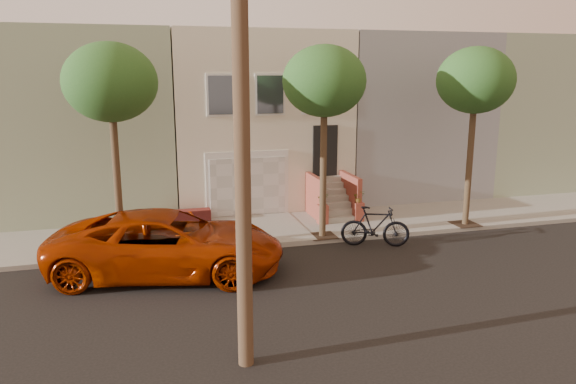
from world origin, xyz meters
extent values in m
plane|color=black|center=(0.00, 0.00, 0.00)|extent=(90.00, 90.00, 0.00)
cube|color=gray|center=(0.00, 5.35, 0.07)|extent=(40.00, 3.70, 0.15)
cube|color=beige|center=(0.00, 11.20, 3.65)|extent=(7.00, 8.00, 7.00)
cube|color=gray|center=(-6.80, 11.20, 3.65)|extent=(6.50, 8.00, 7.00)
cube|color=gray|center=(6.80, 11.20, 3.65)|extent=(6.50, 8.00, 7.00)
cube|color=gray|center=(13.30, 11.20, 3.65)|extent=(6.50, 8.00, 7.00)
cube|color=silver|center=(-0.90, 7.22, 1.40)|extent=(3.20, 0.12, 2.50)
cube|color=silver|center=(-0.90, 7.16, 1.30)|extent=(2.90, 0.06, 2.20)
cube|color=gray|center=(-0.90, 5.35, 0.16)|extent=(3.20, 3.70, 0.02)
cube|color=maroon|center=(-3.10, 6.90, 0.37)|extent=(1.40, 0.45, 0.44)
cube|color=black|center=(2.20, 7.17, 2.55)|extent=(1.00, 0.06, 2.00)
cube|color=#3F4751|center=(-1.80, 7.17, 4.75)|extent=(1.00, 0.06, 1.40)
cube|color=silver|center=(-1.80, 7.19, 4.75)|extent=(1.15, 0.05, 1.55)
cube|color=#3F4751|center=(0.00, 7.17, 4.75)|extent=(1.00, 0.06, 1.40)
cube|color=silver|center=(0.00, 7.19, 4.75)|extent=(1.15, 0.05, 1.55)
cube|color=#3F4751|center=(1.80, 7.17, 4.75)|extent=(1.00, 0.06, 1.40)
cube|color=silver|center=(1.80, 7.19, 4.75)|extent=(1.15, 0.05, 1.55)
cube|color=gray|center=(2.20, 5.38, 0.25)|extent=(1.20, 0.28, 0.20)
cube|color=gray|center=(2.20, 5.66, 0.45)|extent=(1.20, 0.28, 0.20)
cube|color=gray|center=(2.20, 5.94, 0.65)|extent=(1.20, 0.28, 0.20)
cube|color=gray|center=(2.20, 6.22, 0.85)|extent=(1.20, 0.28, 0.20)
cube|color=gray|center=(2.20, 6.50, 1.05)|extent=(1.20, 0.28, 0.20)
cube|color=gray|center=(2.20, 6.78, 1.25)|extent=(1.20, 0.28, 0.20)
cube|color=gray|center=(2.20, 7.06, 1.45)|extent=(1.20, 0.28, 0.20)
cube|color=brown|center=(1.50, 6.22, 0.95)|extent=(0.18, 1.96, 1.60)
cube|color=brown|center=(2.90, 6.22, 0.95)|extent=(0.18, 1.96, 1.60)
cube|color=brown|center=(1.50, 5.34, 0.50)|extent=(0.35, 0.35, 0.70)
imported|color=#1C4C1B|center=(1.50, 5.34, 1.07)|extent=(0.40, 0.35, 0.45)
cube|color=brown|center=(2.90, 5.34, 0.50)|extent=(0.35, 0.35, 0.70)
imported|color=#1C4C1B|center=(2.90, 5.34, 1.07)|extent=(0.41, 0.35, 0.45)
cube|color=#2D2116|center=(-5.50, 3.90, 0.15)|extent=(0.90, 0.90, 0.02)
cylinder|color=#3B2B1B|center=(-5.50, 3.90, 2.25)|extent=(0.22, 0.22, 4.20)
ellipsoid|color=#1C4C1B|center=(-5.50, 3.90, 5.30)|extent=(2.70, 2.57, 2.29)
cube|color=#2D2116|center=(1.00, 3.90, 0.15)|extent=(0.90, 0.90, 0.02)
cylinder|color=#3B2B1B|center=(1.00, 3.90, 2.25)|extent=(0.22, 0.22, 4.20)
ellipsoid|color=#1C4C1B|center=(1.00, 3.90, 5.30)|extent=(2.70, 2.57, 2.29)
cube|color=#2D2116|center=(6.50, 3.90, 0.15)|extent=(0.90, 0.90, 0.02)
cylinder|color=#3B2B1B|center=(6.50, 3.90, 2.25)|extent=(0.22, 0.22, 4.20)
ellipsoid|color=#1C4C1B|center=(6.50, 3.90, 5.30)|extent=(2.70, 2.57, 2.29)
cylinder|color=#422F1E|center=(-3.00, -3.20, 5.00)|extent=(0.30, 0.30, 10.00)
imported|color=#932300|center=(-4.18, 2.10, 0.89)|extent=(6.92, 4.31, 1.79)
imported|color=black|center=(2.45, 2.85, 0.67)|extent=(2.30, 1.37, 1.34)
camera|label=1|loc=(-4.74, -12.70, 5.63)|focal=33.71mm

